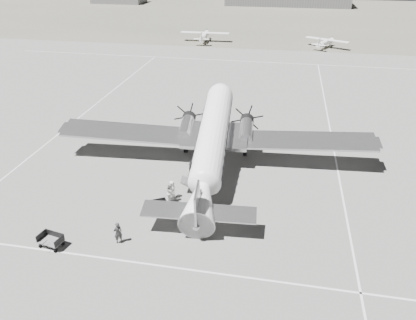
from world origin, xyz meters
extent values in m
plane|color=slate|center=(0.00, 0.00, 0.00)|extent=(260.00, 260.00, 0.00)
cube|color=silver|center=(0.00, -14.00, 0.01)|extent=(60.00, 0.15, 0.01)
cube|color=silver|center=(12.00, 0.00, 0.01)|extent=(0.15, 80.00, 0.01)
cube|color=silver|center=(-18.00, 10.00, 0.01)|extent=(0.15, 60.00, 0.01)
cube|color=silver|center=(0.00, 40.00, 0.01)|extent=(90.00, 0.15, 0.01)
cube|color=#625E52|center=(0.00, 95.00, 0.00)|extent=(260.00, 90.00, 0.01)
imported|color=#313131|center=(-4.27, -12.23, 0.85)|extent=(0.73, 0.72, 1.70)
imported|color=#BABAB8|center=(-2.00, -6.51, 0.87)|extent=(0.85, 0.98, 1.73)
imported|color=silver|center=(-2.04, -5.97, 0.81)|extent=(0.52, 0.79, 1.61)
camera|label=1|loc=(6.23, -33.37, 18.76)|focal=35.00mm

